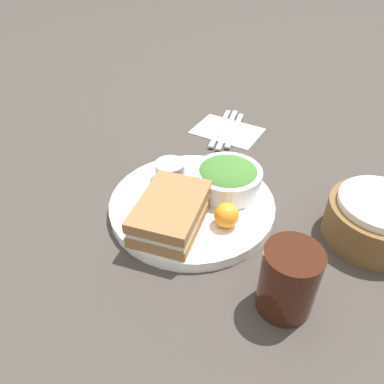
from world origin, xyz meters
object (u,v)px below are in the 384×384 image
knife (227,129)px  fork (220,128)px  bread_basket (376,220)px  spoon (235,130)px  salad_bowl (228,177)px  sandwich (169,212)px  drink_glass (288,280)px  dressing_cup (170,171)px  plate (192,205)px

knife → fork: bearing=90.0°
bread_basket → knife: (-0.20, -0.37, -0.03)m
spoon → salad_bowl: bearing=-172.0°
sandwich → spoon: 0.37m
drink_glass → fork: 0.50m
salad_bowl → drink_glass: (0.17, 0.17, 0.01)m
knife → drink_glass: bearing=-158.4°
sandwich → salad_bowl: size_ratio=1.32×
fork → dressing_cup: bearing=170.4°
dressing_cup → spoon: dressing_cup is taller
salad_bowl → drink_glass: bearing=45.1°
salad_bowl → dressing_cup: 0.11m
drink_glass → spoon: 0.49m
dressing_cup → fork: 0.25m
sandwich → drink_glass: (0.04, 0.22, 0.01)m
drink_glass → spoon: (-0.41, -0.27, -0.05)m
dressing_cup → drink_glass: 0.32m
spoon → fork: bearing=90.0°
salad_bowl → spoon: salad_bowl is taller
plate → salad_bowl: 0.08m
sandwich → dressing_cup: (-0.11, -0.07, -0.01)m
plate → sandwich: bearing=-2.3°
plate → knife: size_ratio=1.52×
drink_glass → sandwich: bearing=-101.1°
plate → drink_glass: drink_glass is taller
dressing_cup → bread_basket: 0.37m
knife → spoon: (-0.00, 0.02, 0.00)m
drink_glass → fork: drink_glass is taller
dressing_cup → fork: dressing_cup is taller
dressing_cup → drink_glass: bearing=62.5°
salad_bowl → fork: (-0.23, -0.13, -0.04)m
knife → spoon: same height
plate → knife: (-0.29, -0.07, -0.00)m
plate → fork: bearing=-163.0°
salad_bowl → dressing_cup: size_ratio=2.17×
bread_basket → spoon: (-0.21, -0.35, -0.03)m
plate → sandwich: size_ratio=1.80×
bread_basket → dressing_cup: bearing=-81.5°
dressing_cup → knife: 0.26m
drink_glass → bread_basket: (-0.20, 0.08, -0.02)m
sandwich → dressing_cup: 0.13m
dressing_cup → drink_glass: (0.15, 0.28, 0.01)m
dressing_cup → fork: (-0.25, -0.02, -0.03)m
sandwich → bread_basket: (-0.16, 0.30, -0.01)m
spoon → bread_basket: bearing=-134.0°
sandwich → dressing_cup: bearing=-147.4°
drink_glass → spoon: drink_glass is taller
fork → plate: bearing=-176.6°
spoon → drink_glass: bearing=-160.3°
knife → salad_bowl: bearing=-168.0°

